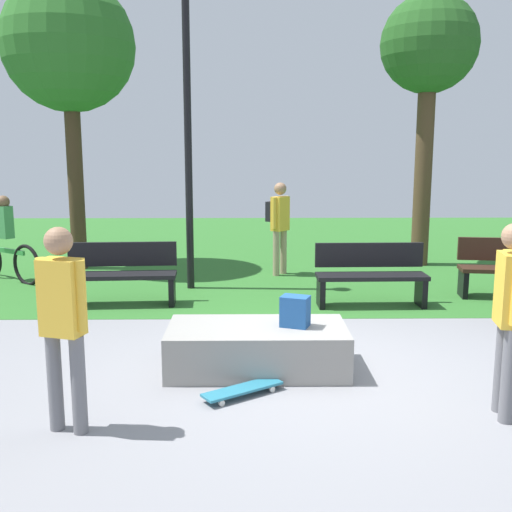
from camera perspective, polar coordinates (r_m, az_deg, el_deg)
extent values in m
plane|color=gray|center=(6.42, 5.39, -10.62)|extent=(28.00, 28.00, 0.00)
cube|color=#2D6B28|center=(14.10, 2.02, 0.87)|extent=(26.60, 12.13, 0.01)
cube|color=gray|center=(6.29, 0.12, -8.75)|extent=(1.85, 0.93, 0.47)
cube|color=#1E4C8C|center=(6.19, 3.75, -5.27)|extent=(0.33, 0.29, 0.32)
cylinder|color=slate|center=(5.70, 22.34, -9.72)|extent=(0.12, 0.12, 0.82)
cylinder|color=slate|center=(5.50, 22.90, -10.48)|extent=(0.12, 0.12, 0.82)
cube|color=gold|center=(5.41, 23.13, -2.96)|extent=(0.25, 0.35, 0.61)
cylinder|color=gold|center=(5.56, 22.71, -2.32)|extent=(0.09, 0.09, 0.56)
cylinder|color=slate|center=(5.22, -18.59, -11.29)|extent=(0.12, 0.12, 0.82)
cylinder|color=slate|center=(5.11, -16.53, -11.68)|extent=(0.12, 0.12, 0.82)
cube|color=gold|center=(4.95, -18.01, -3.75)|extent=(0.37, 0.29, 0.61)
cylinder|color=gold|center=(5.04, -19.62, -3.31)|extent=(0.09, 0.09, 0.56)
cylinder|color=gold|center=(4.85, -16.37, -3.65)|extent=(0.09, 0.09, 0.56)
sphere|color=#9E7556|center=(4.87, -18.30, 1.37)|extent=(0.22, 0.22, 0.22)
cube|color=teal|center=(5.71, -1.28, -12.53)|extent=(0.78, 0.61, 0.02)
cylinder|color=silver|center=(5.94, 0.60, -12.06)|extent=(0.06, 0.06, 0.06)
cylinder|color=silver|center=(5.82, 1.53, -12.54)|extent=(0.06, 0.06, 0.06)
cylinder|color=silver|center=(5.66, -4.17, -13.24)|extent=(0.06, 0.06, 0.06)
cylinder|color=silver|center=(5.53, -3.31, -13.79)|extent=(0.06, 0.06, 0.06)
cube|color=#331E14|center=(10.15, 23.07, 0.59)|extent=(1.59, 0.26, 0.36)
cube|color=black|center=(9.85, 19.12, -2.42)|extent=(0.13, 0.40, 0.45)
cube|color=black|center=(8.98, -12.72, -1.82)|extent=(1.62, 0.53, 0.06)
cube|color=black|center=(9.14, -12.58, 0.18)|extent=(1.60, 0.15, 0.36)
cube|color=black|center=(8.94, -7.99, -3.19)|extent=(0.10, 0.40, 0.45)
cube|color=black|center=(9.17, -17.22, -3.22)|extent=(0.10, 0.40, 0.45)
cube|color=black|center=(8.85, 10.95, -1.92)|extent=(1.61, 0.47, 0.06)
cube|color=black|center=(9.01, 10.71, 0.11)|extent=(1.60, 0.09, 0.36)
cube|color=black|center=(9.09, 15.44, -3.24)|extent=(0.09, 0.40, 0.45)
cube|color=black|center=(8.77, 6.20, -3.42)|extent=(0.09, 0.40, 0.45)
cylinder|color=#4C3823|center=(12.20, 15.62, 7.72)|extent=(0.34, 0.34, 3.67)
sphere|color=#23561E|center=(12.34, 16.18, 18.84)|extent=(1.83, 1.83, 1.83)
cylinder|color=#42301E|center=(11.88, -16.79, 6.99)|extent=(0.29, 0.29, 3.42)
sphere|color=#286623|center=(12.02, -17.41, 18.64)|extent=(2.41, 2.41, 2.41)
cylinder|color=black|center=(9.74, -6.47, 10.31)|extent=(0.12, 0.12, 4.62)
cylinder|color=tan|center=(11.01, 2.62, 0.39)|extent=(0.12, 0.12, 0.82)
cylinder|color=tan|center=(10.84, 1.94, 0.23)|extent=(0.12, 0.12, 0.82)
cube|color=gold|center=(10.83, 2.31, 4.05)|extent=(0.36, 0.37, 0.61)
cylinder|color=gold|center=(10.96, 2.84, 4.25)|extent=(0.09, 0.09, 0.57)
cylinder|color=gold|center=(10.69, 1.77, 4.11)|extent=(0.09, 0.09, 0.57)
sphere|color=#9E7556|center=(10.79, 2.33, 6.42)|extent=(0.22, 0.22, 0.22)
cube|color=black|center=(10.92, 1.63, 4.27)|extent=(0.29, 0.30, 0.36)
torus|color=black|center=(10.88, -20.99, -0.83)|extent=(0.62, 0.46, 0.72)
cube|color=#338C3F|center=(11.30, -22.65, 0.48)|extent=(0.83, 0.60, 0.08)
cube|color=#3F8C4C|center=(11.23, -22.82, 2.99)|extent=(0.33, 0.31, 0.56)
sphere|color=brown|center=(11.20, -22.94, 4.77)|extent=(0.22, 0.22, 0.22)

